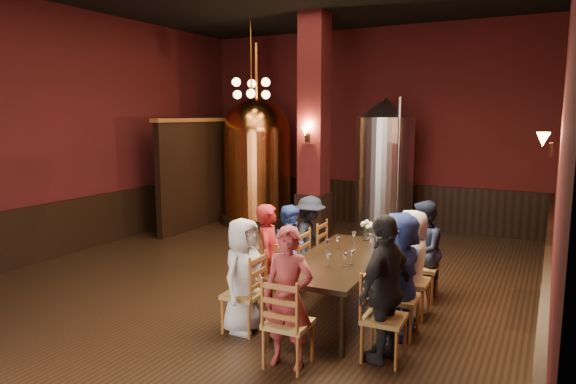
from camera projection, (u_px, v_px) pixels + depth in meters
The scene contains 41 objects.
room at pixel (253, 136), 7.51m from camera, with size 10.00×10.02×4.50m.
wainscot_right at pixel (545, 294), 5.96m from camera, with size 0.08×9.90×1.00m, color black.
wainscot_back at pixel (363, 203), 12.12m from camera, with size 7.90×0.08×1.00m, color black.
wainscot_left at pixel (73, 226), 9.58m from camera, with size 0.08×9.90×1.00m, color black.
column at pixel (314, 130), 10.10m from camera, with size 0.58×0.58×4.50m, color #420E11.
partition at pixel (208, 173), 11.93m from camera, with size 0.22×3.50×2.40m, color black.
pendant_cluster at pixel (251, 88), 10.75m from camera, with size 0.90×0.90×1.70m, color #A57226, non-canonical shape.
sconce_wall at pixel (551, 144), 6.43m from camera, with size 0.20×0.20×0.36m, color black, non-canonical shape.
sconce_column at pixel (307, 133), 9.84m from camera, with size 0.20×0.20×0.36m, color black, non-canonical shape.
dining_table at pixel (340, 262), 6.57m from camera, with size 1.09×2.43×0.75m.
chair_0 at pixel (244, 294), 6.08m from camera, with size 0.46×0.46×0.92m, color #955626, non-canonical shape.
person_0 at pixel (243, 275), 6.04m from camera, with size 0.67×0.44×1.37m, color silver.
chair_1 at pixel (270, 278), 6.68m from camera, with size 0.46×0.46×0.92m, color #955626, non-canonical shape.
person_1 at pixel (270, 259), 6.64m from camera, with size 0.52×0.34×1.43m, color maroon.
chair_2 at pixel (291, 264), 7.26m from camera, with size 0.46×0.46×0.92m, color #955626, non-canonical shape.
person_2 at pixel (291, 251), 7.24m from camera, with size 0.64×0.31×1.31m, color #2C4395.
chair_3 at pixel (310, 253), 7.86m from camera, with size 0.46×0.46×0.92m, color #955626, non-canonical shape.
person_3 at pixel (310, 239), 7.83m from camera, with size 0.87×0.50×1.34m, color black.
chair_4 at pixel (384, 318), 5.35m from camera, with size 0.46×0.46×0.92m, color #955626, non-canonical shape.
person_4 at pixel (385, 288), 5.31m from camera, with size 0.92×0.38×1.56m, color black.
chair_5 at pixel (399, 297), 5.95m from camera, with size 0.46×0.46×0.92m, color #955626, non-canonical shape.
person_5 at pixel (400, 274), 5.91m from camera, with size 1.37×0.44×1.48m, color #304590.
chair_6 at pixel (412, 281), 6.54m from camera, with size 0.46×0.46×0.92m, color #955626, non-canonical shape.
person_6 at pixel (412, 263), 6.51m from camera, with size 0.67×0.44×1.38m, color beige.
chair_7 at pixel (422, 267), 7.14m from camera, with size 0.46×0.46×0.92m, color #955626, non-canonical shape.
person_7 at pixel (423, 250), 7.10m from camera, with size 0.68×0.33×1.40m, color #1D243B.
chair_8 at pixel (288, 323), 5.23m from camera, with size 0.46×0.46×0.92m, color #955626, non-canonical shape.
person_8 at pixel (288, 297), 5.18m from camera, with size 0.53×0.35×1.46m, color maroon.
copper_kettle at pixel (257, 159), 12.10m from camera, with size 1.77×1.77×4.17m.
steel_vessel at pixel (385, 168), 10.79m from camera, with size 1.26×1.26×2.90m.
rose_vase at pixel (366, 227), 7.41m from camera, with size 0.18×0.18×0.30m.
wine_glass_0 at pixel (354, 237), 7.28m from camera, with size 0.07×0.07×0.17m, color white, non-canonical shape.
wine_glass_1 at pixel (345, 260), 6.15m from camera, with size 0.07×0.07×0.17m, color white, non-canonical shape.
wine_glass_2 at pixel (293, 270), 5.75m from camera, with size 0.07×0.07×0.17m, color white, non-canonical shape.
wine_glass_3 at pixel (370, 244), 6.88m from camera, with size 0.07×0.07×0.17m, color white, non-canonical shape.
wine_glass_4 at pixel (328, 261), 6.11m from camera, with size 0.07×0.07×0.17m, color white, non-canonical shape.
wine_glass_5 at pixel (375, 241), 7.07m from camera, with size 0.07×0.07×0.17m, color white, non-canonical shape.
wine_glass_6 at pixel (370, 240), 7.13m from camera, with size 0.07×0.07×0.17m, color white, non-canonical shape.
wine_glass_7 at pixel (352, 257), 6.26m from camera, with size 0.07×0.07×0.17m, color white, non-canonical shape.
wine_glass_8 at pixel (327, 246), 6.80m from camera, with size 0.07×0.07×0.17m, color white, non-canonical shape.
wine_glass_9 at pixel (337, 243), 6.96m from camera, with size 0.07×0.07×0.17m, color white, non-canonical shape.
Camera 1 is at (3.96, -6.45, 2.56)m, focal length 32.00 mm.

